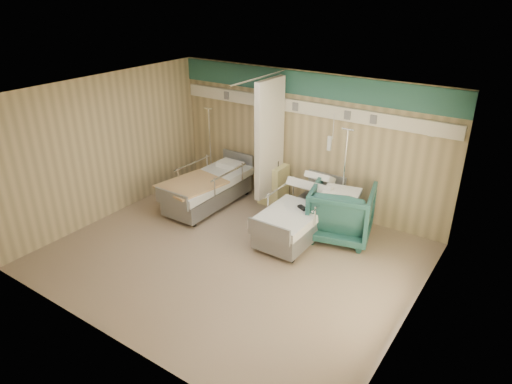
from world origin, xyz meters
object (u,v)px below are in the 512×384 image
(bed_left, at_px, (208,192))
(iv_stand_right, at_px, (341,208))
(bed_right, at_px, (300,220))
(visitor_armchair, at_px, (341,212))
(bedside_cabinet, at_px, (273,184))
(iv_stand_left, at_px, (211,171))

(bed_left, bearing_deg, iv_stand_right, 14.58)
(bed_left, bearing_deg, bed_right, 0.00)
(bed_left, relative_size, visitor_armchair, 1.92)
(iv_stand_right, bearing_deg, bed_right, -125.45)
(bedside_cabinet, height_order, visitor_armchair, visitor_armchair)
(bed_left, height_order, visitor_armchair, visitor_armchair)
(visitor_armchair, bearing_deg, bed_left, -6.83)
(bedside_cabinet, height_order, iv_stand_left, iv_stand_left)
(visitor_armchair, bearing_deg, bed_right, 15.37)
(bed_left, distance_m, iv_stand_left, 1.01)
(bed_left, height_order, iv_stand_left, iv_stand_left)
(bedside_cabinet, bearing_deg, iv_stand_left, -177.32)
(bedside_cabinet, relative_size, visitor_armchair, 0.76)
(iv_stand_right, xyz_separation_m, iv_stand_left, (-3.29, 0.12, -0.03))
(visitor_armchair, bearing_deg, bedside_cabinet, -30.65)
(bed_right, relative_size, iv_stand_left, 1.17)
(visitor_armchair, xyz_separation_m, iv_stand_right, (-0.15, 0.33, -0.11))
(bedside_cabinet, relative_size, iv_stand_right, 0.43)
(bed_right, height_order, iv_stand_left, iv_stand_left)
(bed_right, bearing_deg, iv_stand_left, 163.55)
(bed_right, bearing_deg, iv_stand_right, 54.55)
(bed_left, distance_m, visitor_armchair, 2.88)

